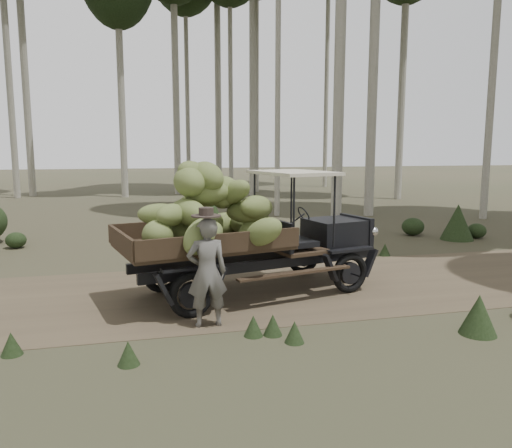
% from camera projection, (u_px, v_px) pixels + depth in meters
% --- Properties ---
extents(ground, '(120.00, 120.00, 0.00)m').
position_uv_depth(ground, '(144.00, 298.00, 8.72)').
color(ground, '#473D2B').
rests_on(ground, ground).
extents(dirt_track, '(70.00, 4.00, 0.01)m').
position_uv_depth(dirt_track, '(144.00, 297.00, 8.72)').
color(dirt_track, brown).
rests_on(dirt_track, ground).
extents(banana_truck, '(4.96, 2.92, 2.49)m').
position_uv_depth(banana_truck, '(232.00, 219.00, 8.58)').
color(banana_truck, black).
rests_on(banana_truck, ground).
extents(farmer, '(0.60, 0.44, 1.75)m').
position_uv_depth(farmer, '(207.00, 271.00, 7.20)').
color(farmer, '#585651').
rests_on(farmer, ground).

